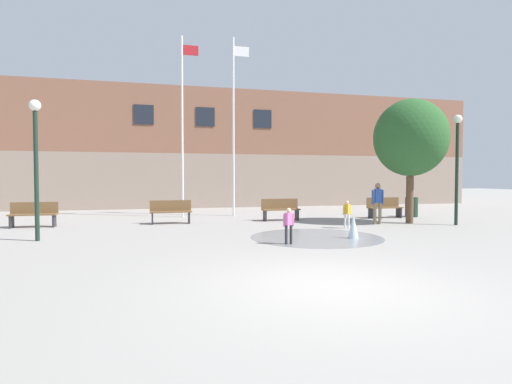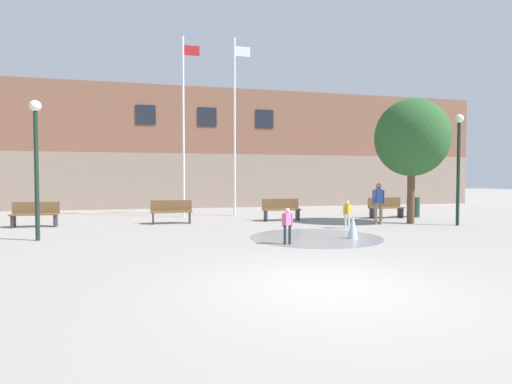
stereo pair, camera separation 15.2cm
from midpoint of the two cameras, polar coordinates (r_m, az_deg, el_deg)
ground_plane at (r=6.90m, az=10.74°, el=-13.12°), size 100.00×100.00×0.00m
library_building at (r=26.89m, az=-7.52°, el=5.84°), size 36.00×6.05×7.16m
splash_fountain at (r=12.22m, az=10.74°, el=-5.81°), size 3.98×3.98×0.73m
park_bench_far_left at (r=16.63m, az=-28.80°, el=-2.75°), size 1.60×0.44×0.91m
park_bench_left_of_flagpoles at (r=16.00m, az=-11.72°, el=-2.72°), size 1.60×0.44×0.91m
park_bench_center at (r=16.79m, az=3.89°, el=-2.46°), size 1.60×0.44×0.91m
park_bench_under_right_flagpole at (r=18.75m, az=18.27°, el=-2.09°), size 1.60×0.44×0.91m
adult_watching at (r=16.06m, az=17.34°, el=-1.13°), size 0.50×0.39×1.59m
child_running at (r=10.83m, az=4.91°, el=-4.43°), size 0.31×0.21×0.99m
child_in_fountain at (r=14.52m, az=13.19°, el=-2.82°), size 0.31×0.24×0.99m
flagpole_left at (r=18.76m, az=-10.01°, el=9.87°), size 0.80×0.10×8.22m
flagpole_right at (r=19.06m, az=-2.76°, el=9.97°), size 0.80×0.10×8.35m
lamp_post_left_lane at (r=12.97m, az=-28.61°, el=5.35°), size 0.32×0.32×4.00m
lamp_post_right_lane at (r=16.88m, az=27.20°, el=4.88°), size 0.32×0.32×4.17m
trash_can at (r=19.69m, az=21.75°, el=-2.02°), size 0.56×0.56×0.90m
street_tree_near_building at (r=16.90m, az=21.60°, el=7.21°), size 2.84×2.84×4.88m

